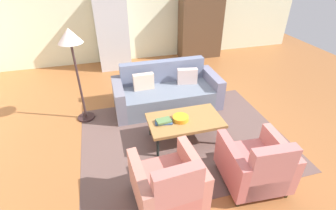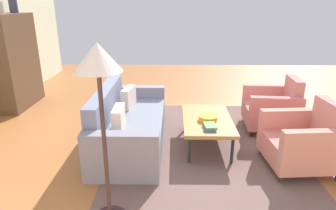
% 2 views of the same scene
% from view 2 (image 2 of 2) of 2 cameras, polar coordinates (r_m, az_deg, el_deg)
% --- Properties ---
extents(ground_plane, '(10.95, 10.95, 0.00)m').
position_cam_2_polar(ground_plane, '(4.73, 3.57, -5.92)').
color(ground_plane, '#9D5E31').
extents(area_rug, '(3.40, 2.60, 0.01)m').
position_cam_2_polar(area_rug, '(4.48, 6.71, -7.49)').
color(area_rug, brown).
rests_on(area_rug, ground).
extents(couch, '(2.10, 0.90, 0.86)m').
position_cam_2_polar(couch, '(4.39, -8.11, -4.03)').
color(couch, slate).
rests_on(couch, ground).
extents(coffee_table, '(1.20, 0.70, 0.42)m').
position_cam_2_polar(coffee_table, '(4.32, 7.56, -3.01)').
color(coffee_table, black).
rests_on(coffee_table, ground).
extents(armchair_left, '(0.86, 0.86, 0.88)m').
position_cam_2_polar(armchair_left, '(4.12, 24.90, -6.55)').
color(armchair_left, '#2C271D').
rests_on(armchair_left, ground).
extents(armchair_right, '(0.86, 0.86, 0.88)m').
position_cam_2_polar(armchair_right, '(5.14, 19.85, -0.80)').
color(armchair_right, black).
rests_on(armchair_right, ground).
extents(fruit_bowl, '(0.26, 0.26, 0.07)m').
position_cam_2_polar(fruit_bowl, '(4.23, 7.72, -2.51)').
color(fruit_bowl, orange).
rests_on(fruit_bowl, coffee_table).
extents(book_stack, '(0.29, 0.20, 0.06)m').
position_cam_2_polar(book_stack, '(3.97, 8.13, -4.15)').
color(book_stack, '#31508A').
rests_on(book_stack, coffee_table).
extents(cabinet, '(1.20, 0.51, 1.80)m').
position_cam_2_polar(cabinet, '(6.55, -27.78, 7.40)').
color(cabinet, brown).
rests_on(cabinet, ground).
extents(vase_round, '(0.16, 0.16, 0.33)m').
position_cam_2_polar(vase_round, '(6.76, -27.80, 16.88)').
color(vase_round, '#36334E').
rests_on(vase_round, cabinet).
extents(floor_lamp, '(0.40, 0.40, 1.72)m').
position_cam_2_polar(floor_lamp, '(2.50, -13.21, 5.50)').
color(floor_lamp, '#2F1C1E').
rests_on(floor_lamp, ground).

